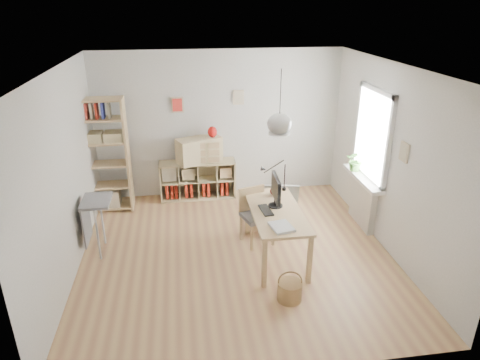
{
  "coord_description": "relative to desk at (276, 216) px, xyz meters",
  "views": [
    {
      "loc": [
        -0.72,
        -5.39,
        3.48
      ],
      "look_at": [
        0.1,
        0.3,
        1.05
      ],
      "focal_mm": 32.0,
      "sensor_mm": 36.0,
      "label": 1
    }
  ],
  "objects": [
    {
      "name": "chair",
      "position": [
        -0.21,
        0.47,
        -0.16
      ],
      "size": [
        0.53,
        0.53,
        0.87
      ],
      "rotation": [
        0.0,
        0.0,
        0.3
      ],
      "color": "gray",
      "rests_on": "ground"
    },
    {
      "name": "radiator",
      "position": [
        1.64,
        0.75,
        -0.26
      ],
      "size": [
        0.1,
        0.8,
        0.8
      ],
      "primitive_type": "cube",
      "color": "silver",
      "rests_on": "ground"
    },
    {
      "name": "wicker_basket",
      "position": [
        -0.03,
        -1.0,
        -0.52
      ],
      "size": [
        0.31,
        0.31,
        0.42
      ],
      "rotation": [
        0.0,
        0.0,
        -0.15
      ],
      "color": "#A07248",
      "rests_on": "ground"
    },
    {
      "name": "yarn_ball",
      "position": [
        0.08,
        0.5,
        0.16
      ],
      "size": [
        0.14,
        0.14,
        0.14
      ],
      "primitive_type": "sphere",
      "color": "#540B1B",
      "rests_on": "desk"
    },
    {
      "name": "red_vase",
      "position": [
        -0.7,
        2.19,
        0.62
      ],
      "size": [
        0.17,
        0.17,
        0.21
      ],
      "primitive_type": "ellipsoid",
      "color": "maroon",
      "rests_on": "drawer_chest"
    },
    {
      "name": "storage_chest",
      "position": [
        0.27,
        0.82,
        -0.44
      ],
      "size": [
        0.76,
        0.82,
        0.66
      ],
      "rotation": [
        0.0,
        0.0,
        -0.21
      ],
      "color": "silver",
      "rests_on": "ground"
    },
    {
      "name": "paper_tray",
      "position": [
        -0.04,
        -0.51,
        0.11
      ],
      "size": [
        0.32,
        0.37,
        0.03
      ],
      "primitive_type": "cube",
      "rotation": [
        0.0,
        0.0,
        0.19
      ],
      "color": "white",
      "rests_on": "desk"
    },
    {
      "name": "tall_bookshelf",
      "position": [
        -2.59,
        1.95,
        0.43
      ],
      "size": [
        0.8,
        0.38,
        2.0
      ],
      "color": "tan",
      "rests_on": "ground"
    },
    {
      "name": "window_unit",
      "position": [
        1.68,
        0.75,
        0.89
      ],
      "size": [
        0.07,
        1.16,
        1.46
      ],
      "color": "white",
      "rests_on": "ground"
    },
    {
      "name": "desk",
      "position": [
        0.0,
        0.0,
        0.0
      ],
      "size": [
        0.7,
        1.5,
        0.75
      ],
      "color": "tan",
      "rests_on": "ground"
    },
    {
      "name": "drawer_chest",
      "position": [
        -0.95,
        2.19,
        0.29
      ],
      "size": [
        0.87,
        0.64,
        0.45
      ],
      "primitive_type": "cube",
      "rotation": [
        0.0,
        0.0,
        0.4
      ],
      "color": "beige",
      "rests_on": "cube_shelf"
    },
    {
      "name": "windowsill",
      "position": [
        1.59,
        0.75,
        0.17
      ],
      "size": [
        0.22,
        1.2,
        0.06
      ],
      "primitive_type": "cube",
      "color": "white",
      "rests_on": "radiator"
    },
    {
      "name": "keyboard",
      "position": [
        -0.15,
        0.01,
        0.1
      ],
      "size": [
        0.17,
        0.37,
        0.02
      ],
      "primitive_type": "cube",
      "rotation": [
        0.0,
        0.0,
        0.11
      ],
      "color": "black",
      "rests_on": "desk"
    },
    {
      "name": "cube_shelf",
      "position": [
        -1.02,
        2.23,
        -0.36
      ],
      "size": [
        1.4,
        0.38,
        0.72
      ],
      "color": "beige",
      "rests_on": "ground"
    },
    {
      "name": "potted_plant",
      "position": [
        1.57,
        1.02,
        0.38
      ],
      "size": [
        0.4,
        0.38,
        0.36
      ],
      "primitive_type": "imported",
      "rotation": [
        0.0,
        0.0,
        -0.4
      ],
      "color": "#3B6C28",
      "rests_on": "windowsill"
    },
    {
      "name": "room_shell",
      "position": [
        -0.0,
        0.0,
        1.34
      ],
      "size": [
        4.5,
        4.5,
        4.5
      ],
      "color": "white",
      "rests_on": "ground"
    },
    {
      "name": "monitor",
      "position": [
        0.02,
        0.13,
        0.35
      ],
      "size": [
        0.21,
        0.52,
        0.45
      ],
      "rotation": [
        0.0,
        0.0,
        -0.05
      ],
      "color": "black",
      "rests_on": "desk"
    },
    {
      "name": "ground",
      "position": [
        -0.55,
        0.15,
        -0.66
      ],
      "size": [
        4.5,
        4.5,
        0.0
      ],
      "primitive_type": "plane",
      "color": "tan",
      "rests_on": "ground"
    },
    {
      "name": "side_table",
      "position": [
        -2.59,
        0.5,
        0.01
      ],
      "size": [
        0.4,
        0.55,
        0.85
      ],
      "color": "gray",
      "rests_on": "ground"
    },
    {
      "name": "task_lamp",
      "position": [
        0.06,
        0.59,
        0.4
      ],
      "size": [
        0.43,
        0.16,
        0.45
      ],
      "color": "black",
      "rests_on": "desk"
    }
  ]
}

